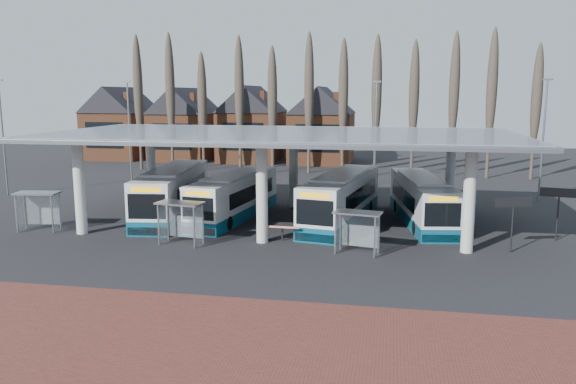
% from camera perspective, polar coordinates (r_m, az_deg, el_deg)
% --- Properties ---
extents(ground, '(140.00, 140.00, 0.00)m').
position_cam_1_polar(ground, '(32.12, -3.64, -6.24)').
color(ground, black).
rests_on(ground, ground).
extents(brick_strip, '(70.00, 10.00, 0.03)m').
position_cam_1_polar(brick_strip, '(21.40, -11.77, -14.94)').
color(brick_strip, brown).
rests_on(brick_strip, ground).
extents(station_canopy, '(32.00, 16.00, 6.34)m').
position_cam_1_polar(station_canopy, '(38.79, -0.84, 5.13)').
color(station_canopy, silver).
rests_on(station_canopy, ground).
extents(poplar_row, '(45.10, 1.10, 14.50)m').
position_cam_1_polar(poplar_row, '(63.36, 3.67, 9.78)').
color(poplar_row, '#473D33').
rests_on(poplar_row, ground).
extents(townhouse_row, '(36.80, 10.30, 12.25)m').
position_cam_1_polar(townhouse_row, '(77.56, -7.09, 7.66)').
color(townhouse_row, brown).
rests_on(townhouse_row, ground).
extents(lamp_post_a, '(0.80, 0.16, 10.17)m').
position_cam_1_polar(lamp_post_a, '(57.99, -15.81, 6.01)').
color(lamp_post_a, slate).
rests_on(lamp_post_a, ground).
extents(lamp_post_b, '(0.80, 0.16, 10.17)m').
position_cam_1_polar(lamp_post_b, '(56.04, 8.89, 6.14)').
color(lamp_post_b, slate).
rests_on(lamp_post_b, ground).
extents(lamp_post_c, '(0.80, 0.16, 10.17)m').
position_cam_1_polar(lamp_post_c, '(51.54, 24.49, 5.05)').
color(lamp_post_c, slate).
rests_on(lamp_post_c, ground).
extents(lamp_post_d, '(0.80, 0.16, 10.17)m').
position_cam_1_polar(lamp_post_d, '(55.41, -26.98, 5.14)').
color(lamp_post_d, slate).
rests_on(lamp_post_d, ground).
extents(bus_0, '(4.44, 13.14, 3.58)m').
position_cam_1_polar(bus_0, '(42.42, -11.60, -0.10)').
color(bus_0, silver).
rests_on(bus_0, ground).
extents(bus_1, '(3.97, 11.89, 3.24)m').
position_cam_1_polar(bus_1, '(41.12, -5.42, -0.48)').
color(bus_1, silver).
rests_on(bus_1, ground).
extents(bus_2, '(4.76, 12.78, 3.48)m').
position_cam_1_polar(bus_2, '(39.63, 5.48, -0.72)').
color(bus_2, silver).
rests_on(bus_2, ground).
extents(bus_3, '(4.38, 11.95, 3.25)m').
position_cam_1_polar(bus_3, '(40.50, 13.39, -0.87)').
color(bus_3, silver).
rests_on(bus_3, ground).
extents(shelter_0, '(2.94, 1.75, 2.58)m').
position_cam_1_polar(shelter_0, '(40.48, -24.01, -0.98)').
color(shelter_0, gray).
rests_on(shelter_0, ground).
extents(shelter_1, '(2.95, 1.77, 2.58)m').
position_cam_1_polar(shelter_1, '(34.22, -10.76, -2.15)').
color(shelter_1, gray).
rests_on(shelter_1, ground).
extents(shelter_2, '(2.81, 1.78, 2.43)m').
position_cam_1_polar(shelter_2, '(31.93, 7.12, -3.12)').
color(shelter_2, gray).
rests_on(shelter_2, ground).
extents(info_sign_0, '(2.09, 0.69, 3.19)m').
position_cam_1_polar(info_sign_0, '(34.14, 21.94, -1.37)').
color(info_sign_0, black).
rests_on(info_sign_0, ground).
extents(info_sign_1, '(2.20, 0.53, 3.29)m').
position_cam_1_polar(info_sign_1, '(37.95, 25.84, -0.43)').
color(info_sign_1, black).
rests_on(info_sign_1, ground).
extents(barrier, '(2.28, 0.64, 1.14)m').
position_cam_1_polar(barrier, '(34.18, -0.71, -3.69)').
color(barrier, black).
rests_on(barrier, ground).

